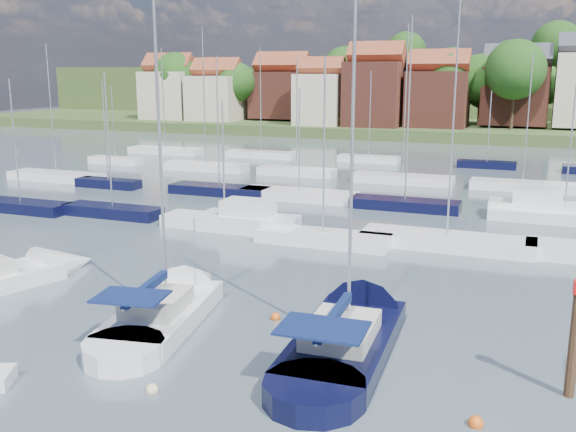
% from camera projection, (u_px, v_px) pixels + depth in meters
% --- Properties ---
extents(ground, '(260.00, 260.00, 0.00)m').
position_uv_depth(ground, '(386.00, 189.00, 61.33)').
color(ground, '#3F4C55').
rests_on(ground, ground).
extents(sailboat_left, '(6.13, 11.35, 14.96)m').
position_uv_depth(sailboat_left, '(14.00, 277.00, 33.95)').
color(sailboat_left, white).
rests_on(sailboat_left, ground).
extents(sailboat_centre, '(5.19, 12.50, 16.47)m').
position_uv_depth(sailboat_centre, '(175.00, 304.00, 29.91)').
color(sailboat_centre, white).
rests_on(sailboat_centre, ground).
extents(sailboat_navy, '(4.15, 13.63, 18.59)m').
position_uv_depth(sailboat_navy, '(355.00, 327.00, 27.30)').
color(sailboat_navy, black).
rests_on(sailboat_navy, ground).
extents(timber_piling, '(0.40, 0.40, 6.43)m').
position_uv_depth(timber_piling, '(572.00, 366.00, 21.94)').
color(timber_piling, '#4C331E').
rests_on(timber_piling, ground).
extents(buoy_d, '(0.46, 0.46, 0.46)m').
position_uv_depth(buoy_d, '(152.00, 392.00, 22.44)').
color(buoy_d, beige).
rests_on(buoy_d, ground).
extents(buoy_e, '(0.44, 0.44, 0.44)m').
position_uv_depth(buoy_e, '(276.00, 319.00, 29.06)').
color(buoy_e, '#D85914').
rests_on(buoy_e, ground).
extents(buoy_f, '(0.50, 0.50, 0.50)m').
position_uv_depth(buoy_f, '(476.00, 426.00, 20.31)').
color(buoy_f, '#D85914').
rests_on(buoy_f, ground).
extents(marina_field, '(79.62, 41.41, 15.93)m').
position_uv_depth(marina_field, '(395.00, 195.00, 56.15)').
color(marina_field, white).
rests_on(marina_field, ground).
extents(far_shore_town, '(212.46, 90.00, 22.27)m').
position_uv_depth(far_shore_town, '(488.00, 101.00, 143.82)').
color(far_shore_town, '#435229').
rests_on(far_shore_town, ground).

